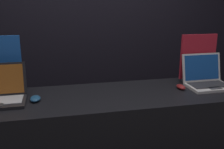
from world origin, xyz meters
TOP-DOWN VIEW (x-y plane):
  - wall_back at (0.00, 1.57)m, footprint 8.00×0.05m
  - mouse_front at (-0.52, 0.29)m, footprint 0.07×0.11m
  - promo_stand_front at (-0.76, 0.53)m, footprint 0.29×0.07m
  - laptop_back at (0.77, 0.34)m, footprint 0.33×0.29m
  - mouse_back at (0.55, 0.31)m, footprint 0.06×0.10m
  - promo_stand_back at (0.77, 0.49)m, footprint 0.31×0.07m

SIDE VIEW (x-z plane):
  - mouse_front at x=-0.52m, z-range 0.90..0.93m
  - mouse_back at x=0.55m, z-range 0.90..0.93m
  - laptop_back at x=0.77m, z-range 0.83..1.07m
  - promo_stand_back at x=0.77m, z-range 0.89..1.28m
  - promo_stand_front at x=-0.76m, z-range 0.89..1.30m
  - wall_back at x=0.00m, z-range 0.00..2.80m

